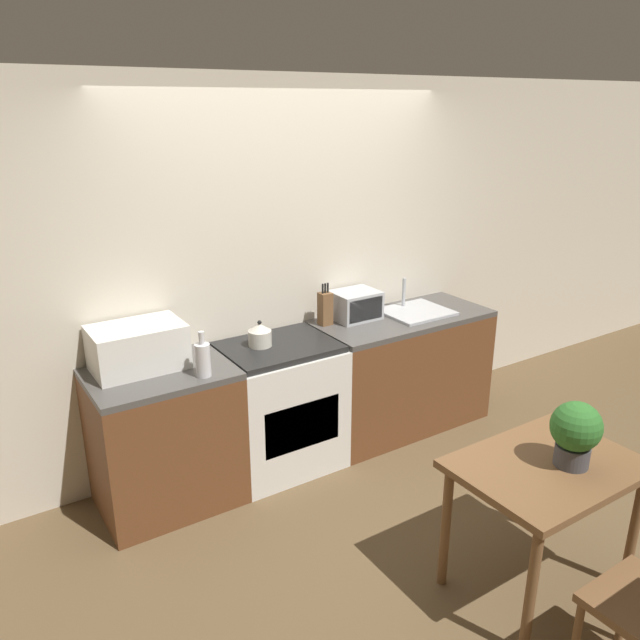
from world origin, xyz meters
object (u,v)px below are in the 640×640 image
stove_range (280,406)px  microwave (138,347)px  bottle (203,359)px  toaster_oven (355,305)px  kettle (260,335)px  dining_table (546,481)px

stove_range → microwave: microwave is taller
bottle → toaster_oven: bottle is taller
stove_range → bottle: bottle is taller
kettle → bottle: 0.56m
stove_range → bottle: size_ratio=3.26×
stove_range → kettle: (-0.11, 0.04, 0.53)m
stove_range → dining_table: stove_range is taller
bottle → kettle: bearing=26.2°
microwave → toaster_oven: 1.63m
kettle → toaster_oven: bearing=7.2°
kettle → bottle: (-0.50, -0.25, 0.03)m
dining_table → kettle: bearing=109.9°
kettle → dining_table: size_ratio=0.19×
microwave → toaster_oven: size_ratio=1.62×
microwave → dining_table: (1.43, -1.86, -0.40)m
toaster_oven → dining_table: toaster_oven is taller
dining_table → toaster_oven: bearing=84.1°
microwave → bottle: 0.42m
dining_table → microwave: bearing=127.6°
stove_range → kettle: kettle is taller
kettle → dining_table: kettle is taller
kettle → microwave: (-0.78, 0.07, 0.06)m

